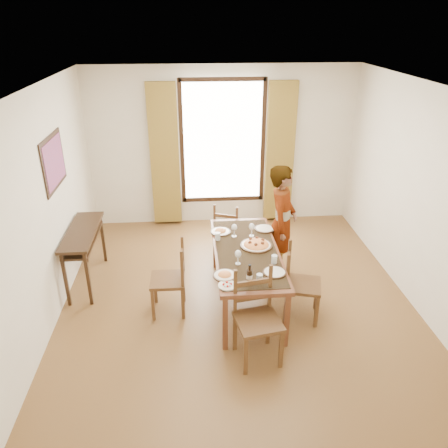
{
  "coord_description": "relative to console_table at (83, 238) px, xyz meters",
  "views": [
    {
      "loc": [
        -0.55,
        -4.73,
        3.4
      ],
      "look_at": [
        -0.15,
        0.23,
        1.0
      ],
      "focal_mm": 35.0,
      "sensor_mm": 36.0,
      "label": 1
    }
  ],
  "objects": [
    {
      "name": "ground",
      "position": [
        2.03,
        -0.6,
        -0.68
      ],
      "size": [
        5.0,
        5.0,
        0.0
      ],
      "primitive_type": "plane",
      "color": "#523319",
      "rests_on": "ground"
    },
    {
      "name": "room_shell",
      "position": [
        2.03,
        -0.47,
        0.86
      ],
      "size": [
        4.6,
        5.1,
        2.74
      ],
      "color": "silver",
      "rests_on": "ground"
    },
    {
      "name": "console_table",
      "position": [
        0.0,
        0.0,
        0.0
      ],
      "size": [
        0.38,
        1.2,
        0.8
      ],
      "color": "#331D11",
      "rests_on": "ground"
    },
    {
      "name": "dining_table",
      "position": [
        2.13,
        -0.64,
        0.0
      ],
      "size": [
        0.8,
        1.89,
        0.76
      ],
      "color": "brown",
      "rests_on": "ground"
    },
    {
      "name": "chair_west",
      "position": [
        1.18,
        -0.76,
        -0.24
      ],
      "size": [
        0.43,
        0.43,
        0.95
      ],
      "rotation": [
        0.0,
        0.0,
        -1.58
      ],
      "color": "brown",
      "rests_on": "ground"
    },
    {
      "name": "chair_north",
      "position": [
        2.01,
        0.58,
        -0.27
      ],
      "size": [
        0.51,
        0.51,
        0.89
      ],
      "rotation": [
        0.0,
        0.0,
        2.8
      ],
      "color": "brown",
      "rests_on": "ground"
    },
    {
      "name": "chair_south",
      "position": [
        2.12,
        -1.66,
        -0.21
      ],
      "size": [
        0.53,
        0.53,
        1.03
      ],
      "rotation": [
        0.0,
        0.0,
        0.18
      ],
      "color": "brown",
      "rests_on": "ground"
    },
    {
      "name": "chair_east",
      "position": [
        2.75,
        -1.0,
        -0.24
      ],
      "size": [
        0.52,
        0.52,
        0.96
      ],
      "rotation": [
        0.0,
        0.0,
        1.31
      ],
      "color": "brown",
      "rests_on": "ground"
    },
    {
      "name": "man",
      "position": [
        2.69,
        -0.06,
        0.14
      ],
      "size": [
        0.86,
        0.79,
        1.65
      ],
      "primitive_type": "imported",
      "rotation": [
        0.0,
        0.0,
        1.21
      ],
      "color": "gray",
      "rests_on": "ground"
    },
    {
      "name": "plate_sw",
      "position": [
        1.82,
        -1.21,
        0.1
      ],
      "size": [
        0.27,
        0.27,
        0.05
      ],
      "primitive_type": null,
      "color": "silver",
      "rests_on": "dining_table"
    },
    {
      "name": "plate_se",
      "position": [
        2.38,
        -1.19,
        0.1
      ],
      "size": [
        0.27,
        0.27,
        0.05
      ],
      "primitive_type": null,
      "color": "silver",
      "rests_on": "dining_table"
    },
    {
      "name": "plate_nw",
      "position": [
        1.85,
        -0.12,
        0.1
      ],
      "size": [
        0.27,
        0.27,
        0.05
      ],
      "primitive_type": null,
      "color": "silver",
      "rests_on": "dining_table"
    },
    {
      "name": "plate_ne",
      "position": [
        2.45,
        -0.08,
        0.1
      ],
      "size": [
        0.27,
        0.27,
        0.05
      ],
      "primitive_type": null,
      "color": "silver",
      "rests_on": "dining_table"
    },
    {
      "name": "pasta_platter",
      "position": [
        2.27,
        -0.55,
        0.12
      ],
      "size": [
        0.4,
        0.4,
        0.1
      ],
      "primitive_type": null,
      "color": "#C64E19",
      "rests_on": "dining_table"
    },
    {
      "name": "caprese_plate",
      "position": [
        1.83,
        -1.41,
        0.09
      ],
      "size": [
        0.2,
        0.2,
        0.04
      ],
      "primitive_type": null,
      "color": "silver",
      "rests_on": "dining_table"
    },
    {
      "name": "wine_glass_a",
      "position": [
        1.99,
        -0.96,
        0.16
      ],
      "size": [
        0.08,
        0.08,
        0.18
      ],
      "primitive_type": null,
      "color": "white",
      "rests_on": "dining_table"
    },
    {
      "name": "wine_glass_b",
      "position": [
        2.25,
        -0.26,
        0.16
      ],
      "size": [
        0.08,
        0.08,
        0.18
      ],
      "primitive_type": null,
      "color": "white",
      "rests_on": "dining_table"
    },
    {
      "name": "wine_glass_c",
      "position": [
        2.02,
        -0.26,
        0.16
      ],
      "size": [
        0.08,
        0.08,
        0.18
      ],
      "primitive_type": null,
      "color": "white",
      "rests_on": "dining_table"
    },
    {
      "name": "tumbler_a",
      "position": [
        2.42,
        -0.97,
        0.12
      ],
      "size": [
        0.07,
        0.07,
        0.1
      ],
      "primitive_type": "cylinder",
      "color": "silver",
      "rests_on": "dining_table"
    },
    {
      "name": "tumbler_b",
      "position": [
        1.8,
        -0.33,
        0.12
      ],
      "size": [
        0.07,
        0.07,
        0.1
      ],
      "primitive_type": "cylinder",
      "color": "silver",
      "rests_on": "dining_table"
    },
    {
      "name": "tumbler_c",
      "position": [
        2.18,
        -1.36,
        0.12
      ],
      "size": [
        0.07,
        0.07,
        0.1
      ],
      "primitive_type": "cylinder",
      "color": "silver",
      "rests_on": "dining_table"
    },
    {
      "name": "wine_bottle",
      "position": [
        2.07,
        -1.39,
        0.2
      ],
      "size": [
        0.07,
        0.07,
        0.25
      ],
      "primitive_type": null,
      "color": "black",
      "rests_on": "dining_table"
    }
  ]
}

